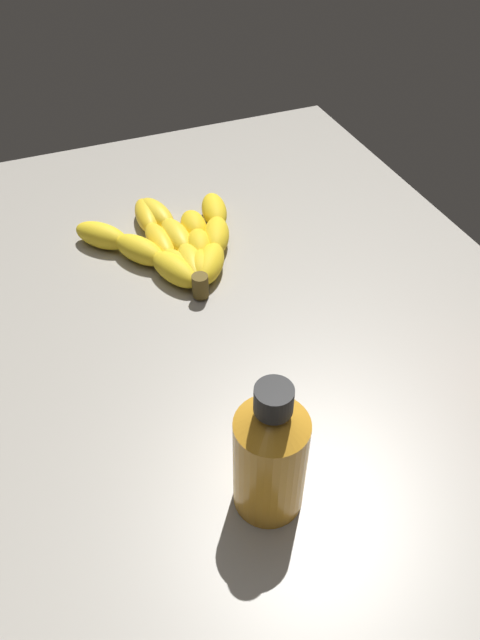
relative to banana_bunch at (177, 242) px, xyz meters
The scene contains 3 objects.
ground_plane 16.69cm from the banana_bunch, behind, with size 99.98×74.30×4.45cm, color gray.
banana_bunch is the anchor object (origin of this frame).
honey_bottle 37.98cm from the banana_bunch, behind, with size 6.17×6.17×14.96cm.
Camera 1 is at (-45.95, 17.33, 48.28)cm, focal length 33.40 mm.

